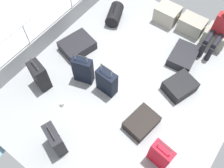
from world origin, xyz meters
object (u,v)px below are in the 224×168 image
Objects in this scene: suitcase_8 at (40,76)px; duffel_bag at (115,14)px; cargo_crate_1 at (192,25)px; suitcase_2 at (77,45)px; suitcase_7 at (55,140)px; suitcase_4 at (160,155)px; suitcase_1 at (107,82)px; passenger_seated at (219,30)px; suitcase_3 at (180,86)px; suitcase_5 at (183,56)px; suitcase_0 at (83,70)px; paper_cup at (62,104)px; cargo_crate_0 at (167,14)px; suitcase_6 at (141,122)px; cargo_crate_2 at (216,37)px.

suitcase_8 reaches higher than duffel_bag.
suitcase_2 is (-1.88, -2.11, -0.07)m from cargo_crate_1.
suitcase_4 is at bearing 27.77° from suitcase_7.
suitcase_1 is at bearing 158.64° from suitcase_4.
suitcase_3 is (-0.05, -1.46, -0.46)m from passenger_seated.
suitcase_2 is at bearing -131.74° from cargo_crate_1.
suitcase_4 is 2.44m from suitcase_5.
suitcase_8 is at bearing -92.39° from duffel_bag.
paper_cup is at bearing -87.70° from suitcase_0.
suitcase_1 is (0.02, -2.54, 0.11)m from cargo_crate_0.
suitcase_7 is at bearing -106.20° from suitcase_5.
suitcase_7 reaches higher than suitcase_5.
paper_cup is (0.57, -2.62, -0.12)m from duffel_bag.
paper_cup is (-1.44, -2.52, -0.06)m from suitcase_5.
suitcase_7 is 0.95× the size of suitcase_8.
suitcase_3 is at bearing 33.68° from suitcase_8.
suitcase_1 reaches higher than suitcase_2.
duffel_bag is (-1.10, 1.78, -0.15)m from suitcase_1.
passenger_seated is 1.53m from suitcase_3.
paper_cup is (-1.76, -1.75, -0.08)m from suitcase_3.
suitcase_7 is (-0.01, -1.51, 0.01)m from suitcase_1.
suitcase_6 is 0.89× the size of suitcase_8.
suitcase_5 is at bearing 93.18° from suitcase_6.
suitcase_7 is at bearing -117.13° from suitcase_3.
cargo_crate_1 is 1.92m from duffel_bag.
cargo_crate_2 is at bearing 84.74° from suitcase_6.
paper_cup is (0.71, -1.32, -0.07)m from suitcase_2.
suitcase_6 is (0.38, -2.83, -0.08)m from cargo_crate_1.
suitcase_0 reaches higher than cargo_crate_2.
passenger_seated reaches higher than cargo_crate_1.
suitcase_3 is (1.25, -1.62, -0.08)m from cargo_crate_0.
duffel_bag is at bearing 121.64° from suitcase_1.
cargo_crate_0 is at bearing 172.94° from passenger_seated.
duffel_bag is at bearing 138.48° from suitcase_4.
suitcase_6 is at bearing 11.83° from suitcase_8.
suitcase_6 is 1.66m from paper_cup.
suitcase_0 reaches higher than paper_cup.
cargo_crate_0 is at bearing 78.28° from suitcase_0.
suitcase_7 is at bearing -71.75° from duffel_bag.
suitcase_5 is at bearing 60.18° from paper_cup.
passenger_seated is at bearing 14.02° from duffel_bag.
suitcase_3 is at bearing -20.39° from duffel_bag.
cargo_crate_0 is at bearing 127.62° from suitcase_3.
cargo_crate_2 is at bearing 18.16° from duffel_bag.
suitcase_2 is 1.10× the size of suitcase_5.
suitcase_2 is 3.09m from suitcase_4.
suitcase_7 is (-0.66, -4.10, 0.14)m from cargo_crate_1.
suitcase_2 is at bearing 118.15° from paper_cup.
duffel_bag is 6.97× the size of paper_cup.
passenger_seated is 2.48m from duffel_bag.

